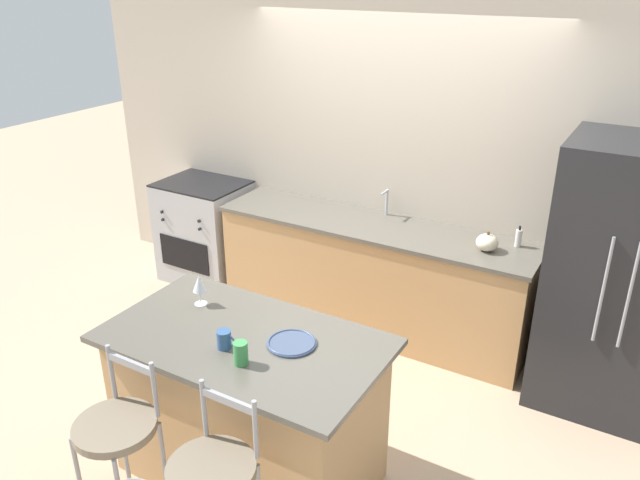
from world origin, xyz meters
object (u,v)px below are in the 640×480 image
(wine_glass, at_px, (199,284))
(soap_bottle, at_px, (519,238))
(bar_stool_near, at_px, (119,444))
(coffee_mug, at_px, (225,340))
(oven_range, at_px, (206,231))
(pumpkin_decoration, at_px, (487,242))
(refrigerator, at_px, (621,281))
(tumbler_cup, at_px, (241,353))
(dinner_plate, at_px, (292,343))

(wine_glass, distance_m, soap_bottle, 2.35)
(bar_stool_near, bearing_deg, wine_glass, 99.52)
(bar_stool_near, bearing_deg, coffee_mug, 63.31)
(oven_range, relative_size, pumpkin_decoration, 6.10)
(refrigerator, relative_size, wine_glass, 9.80)
(refrigerator, bearing_deg, wine_glass, -142.13)
(bar_stool_near, xyz_separation_m, wine_glass, (-0.14, 0.84, 0.49))
(wine_glass, bearing_deg, pumpkin_decoration, 53.68)
(wine_glass, bearing_deg, coffee_mug, -35.53)
(refrigerator, relative_size, oven_range, 1.91)
(oven_range, bearing_deg, bar_stool_near, -58.23)
(coffee_mug, height_order, soap_bottle, soap_bottle)
(wine_glass, xyz_separation_m, tumbler_cup, (0.58, -0.37, -0.07))
(refrigerator, bearing_deg, coffee_mug, -131.32)
(bar_stool_near, height_order, coffee_mug, bar_stool_near)
(refrigerator, distance_m, oven_range, 3.62)
(soap_bottle, bearing_deg, tumbler_cup, -110.56)
(bar_stool_near, xyz_separation_m, coffee_mug, (0.27, 0.55, 0.40))
(refrigerator, distance_m, pumpkin_decoration, 0.90)
(oven_range, xyz_separation_m, wine_glass, (1.45, -1.73, 0.61))
(oven_range, distance_m, wine_glass, 2.34)
(wine_glass, height_order, pumpkin_decoration, wine_glass)
(tumbler_cup, bearing_deg, coffee_mug, 155.98)
(bar_stool_near, relative_size, pumpkin_decoration, 6.68)
(oven_range, bearing_deg, pumpkin_decoration, -1.03)
(oven_range, bearing_deg, wine_glass, -50.02)
(refrigerator, relative_size, coffee_mug, 16.64)
(oven_range, height_order, bar_stool_near, bar_stool_near)
(dinner_plate, height_order, pumpkin_decoration, pumpkin_decoration)
(oven_range, bearing_deg, tumbler_cup, -45.99)
(tumbler_cup, relative_size, pumpkin_decoration, 0.79)
(oven_range, relative_size, dinner_plate, 3.59)
(tumbler_cup, bearing_deg, soap_bottle, 69.44)
(oven_range, distance_m, dinner_plate, 2.86)
(tumbler_cup, height_order, pumpkin_decoration, tumbler_cup)
(oven_range, distance_m, bar_stool_near, 3.03)
(soap_bottle, bearing_deg, refrigerator, -15.81)
(bar_stool_near, relative_size, wine_glass, 5.62)
(refrigerator, bearing_deg, soap_bottle, 164.19)
(wine_glass, xyz_separation_m, pumpkin_decoration, (1.24, 1.68, -0.10))
(coffee_mug, relative_size, pumpkin_decoration, 0.70)
(oven_range, height_order, soap_bottle, soap_bottle)
(wine_glass, relative_size, tumbler_cup, 1.50)
(oven_range, distance_m, soap_bottle, 2.92)
(refrigerator, height_order, dinner_plate, refrigerator)
(bar_stool_near, distance_m, pumpkin_decoration, 2.78)
(refrigerator, bearing_deg, pumpkin_decoration, 178.68)
(dinner_plate, bearing_deg, pumpkin_decoration, 73.21)
(refrigerator, distance_m, soap_bottle, 0.75)
(wine_glass, xyz_separation_m, coffee_mug, (0.42, -0.30, -0.08))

